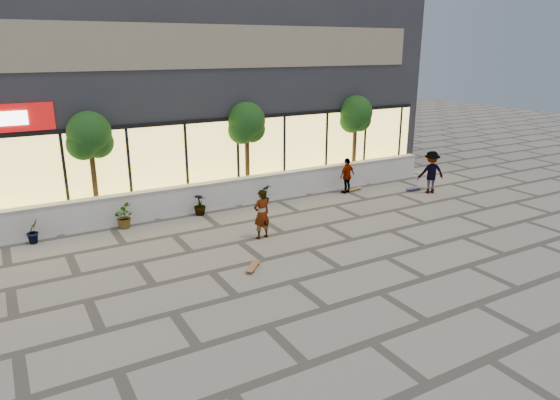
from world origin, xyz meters
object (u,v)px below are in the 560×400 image
tree_east (356,116)px  skater_right_near (347,176)px  tree_mideast (247,125)px  skater_right_far (431,172)px  tree_midwest (90,138)px  skateboard_center (253,266)px  skater_center (262,214)px  skateboard_right_near (356,189)px  skateboard_right_far (414,188)px

tree_east → skater_right_near: size_ratio=2.57×
tree_mideast → skater_right_far: size_ratio=2.16×
tree_midwest → skateboard_center: size_ratio=5.24×
skater_center → skater_right_far: size_ratio=0.91×
skater_right_far → skateboard_right_near: bearing=-17.5°
tree_east → skater_center: bearing=-148.2°
tree_east → skater_right_far: bearing=-65.9°
tree_east → skater_right_far: size_ratio=2.16×
tree_midwest → tree_east: 11.50m
tree_mideast → skater_right_far: 8.04m
skateboard_center → tree_east: bearing=-9.1°
tree_mideast → skateboard_right_near: tree_mideast is taller
skater_center → tree_mideast: bearing=-117.9°
skater_right_near → tree_east: bearing=-150.2°
skateboard_right_near → skateboard_right_far: 2.53m
tree_midwest → tree_east: (11.50, 0.00, 0.00)m
skater_right_near → tree_mideast: bearing=-37.8°
skater_center → skater_right_near: 6.29m
skateboard_center → tree_midwest: bearing=68.5°
tree_midwest → skateboard_center: (2.97, -6.46, -2.90)m
tree_mideast → skater_center: bearing=-110.8°
skateboard_right_far → skater_right_near: bearing=159.8°
tree_mideast → tree_east: size_ratio=1.00×
tree_mideast → skater_right_near: 4.77m
skater_center → skater_right_near: size_ratio=1.08×
skater_right_near → skateboard_right_far: bearing=143.4°
skater_right_near → skateboard_right_far: skater_right_near is taller
skateboard_right_far → tree_east: bearing=115.4°
skateboard_right_far → skater_center: bearing=-167.2°
tree_midwest → skater_center: bearing=-46.1°
tree_mideast → skateboard_right_far: tree_mideast is taller
skater_right_far → skateboard_right_near: 3.22m
skater_right_near → skateboard_right_far: size_ratio=1.85×
skater_center → skateboard_right_far: bearing=-175.2°
tree_midwest → skater_right_near: (9.90, -1.61, -2.22)m
skater_right_far → skateboard_right_far: bearing=-48.2°
skater_right_far → skateboard_center: size_ratio=2.42×
tree_east → skateboard_right_near: size_ratio=5.48×
tree_midwest → tree_mideast: (6.00, 0.00, 0.00)m
tree_mideast → skateboard_right_near: size_ratio=5.48×
tree_mideast → tree_midwest: bearing=180.0°
tree_mideast → skateboard_right_far: bearing=-21.9°
tree_mideast → tree_east: 5.50m
tree_mideast → skater_center: (-1.70, -4.47, -2.16)m
skateboard_center → skateboard_right_far: (9.76, 3.76, -0.00)m
skater_center → skateboard_center: size_ratio=2.20×
skater_right_near → skater_right_far: skater_right_far is taller
tree_east → skateboard_right_far: bearing=-65.6°
skateboard_right_near → skater_center: bearing=-167.5°
tree_east → skater_right_near: (-1.60, -1.61, -2.22)m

